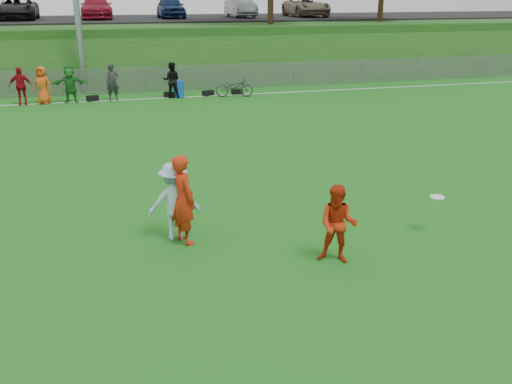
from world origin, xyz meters
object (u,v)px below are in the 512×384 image
object	(u,v)px
player_red_center	(338,224)
recycling_bin	(179,89)
player_red_left	(183,200)
frisbee	(437,197)
bicycle	(234,87)
player_blue	(174,201)

from	to	relation	value
player_red_center	recycling_bin	distance (m)	18.66
player_red_left	recycling_bin	size ratio (longest dim) A/B	2.34
player_red_left	frisbee	distance (m)	5.30
frisbee	recycling_bin	xyz separation A→B (m)	(-2.93, 17.91, -0.41)
player_red_left	bicycle	bearing A→B (deg)	-40.51
player_red_left	bicycle	world-z (taller)	player_red_left
player_blue	bicycle	distance (m)	16.92
player_red_left	player_red_center	size ratio (longest dim) A/B	1.22
player_red_center	frisbee	world-z (taller)	player_red_center
player_red_center	recycling_bin	xyz separation A→B (m)	(-0.37, 18.65, -0.36)
player_blue	frisbee	bearing A→B (deg)	169.08
player_red_left	frisbee	bearing A→B (deg)	-123.82
frisbee	bicycle	distance (m)	17.30
player_red_center	player_blue	xyz separation A→B (m)	(-2.82, 1.89, 0.06)
recycling_bin	player_red_center	bearing A→B (deg)	-88.85
player_red_center	player_blue	distance (m)	3.39
player_red_center	bicycle	bearing A→B (deg)	113.16
player_red_left	recycling_bin	distance (m)	17.15
recycling_bin	bicycle	size ratio (longest dim) A/B	0.43
player_red_left	bicycle	xyz separation A→B (m)	(4.92, 16.37, -0.45)
recycling_bin	frisbee	bearing A→B (deg)	-80.71
bicycle	frisbee	bearing A→B (deg)	-167.38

